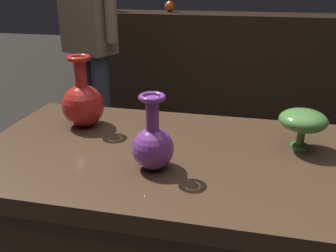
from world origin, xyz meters
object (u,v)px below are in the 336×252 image
Objects in this scene: vase_centerpiece at (153,144)px; vase_left_accent at (83,103)px; visitor_near_left at (88,26)px; vase_tall_behind at (303,121)px; shelf_vase_left at (170,5)px.

vase_left_accent reaches higher than vase_centerpiece.
vase_centerpiece is 0.12× the size of visitor_near_left.
shelf_vase_left is (-0.85, 2.14, 0.16)m from vase_tall_behind.
shelf_vase_left reaches higher than vase_tall_behind.
vase_left_accent is 1.48× the size of shelf_vase_left.
vase_centerpiece is 0.38m from vase_left_accent.
vase_left_accent reaches higher than vase_tall_behind.
visitor_near_left is at bearing 119.86° from vase_centerpiece.
vase_centerpiece is 1.26× the size of shelf_vase_left.
visitor_near_left is (-1.13, 1.09, 0.11)m from vase_tall_behind.
vase_tall_behind is at bearing 159.94° from visitor_near_left.
vase_tall_behind is at bearing 27.70° from vase_centerpiece.
vase_centerpiece is at bearing -38.15° from vase_left_accent.
vase_centerpiece is 1.50m from visitor_near_left.
vase_left_accent is at bearing -85.62° from shelf_vase_left.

